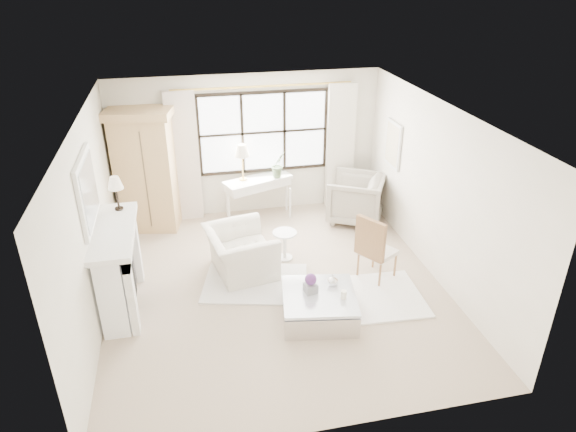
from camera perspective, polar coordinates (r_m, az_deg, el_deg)
The scene contains 32 objects.
floor at distance 7.98m, azimuth -1.31°, elevation -7.82°, with size 5.50×5.50×0.00m, color tan.
ceiling at distance 6.82m, azimuth -1.54°, elevation 11.21°, with size 5.50×5.50×0.00m, color silver.
wall_back at distance 9.81m, azimuth -4.48°, elevation 7.80°, with size 5.00×5.00×0.00m, color silver.
wall_front at distance 5.03m, azimuth 4.66°, elevation -12.53°, with size 5.00×5.00×0.00m, color white.
wall_left at distance 7.31m, azimuth -21.04°, elevation -0.92°, with size 5.50×5.50×0.00m, color beige.
wall_right at distance 8.09m, azimuth 16.26°, elevation 2.53°, with size 5.50×5.50×0.00m, color silver.
window_pane at distance 9.76m, azimuth -2.75°, elevation 9.28°, with size 2.40×0.02×1.50m, color white.
window_frame at distance 9.75m, azimuth -2.74°, elevation 9.27°, with size 2.50×0.04×1.50m, color black, non-canonical shape.
curtain_rod at distance 9.48m, azimuth -2.80°, elevation 14.20°, with size 0.04×0.04×3.30m, color gold.
curtain_left at distance 9.68m, azimuth -11.45°, elevation 6.35°, with size 0.55×0.10×2.47m, color beige.
curtain_right at distance 10.14m, azimuth 5.84°, elevation 7.68°, with size 0.55×0.10×2.47m, color silver.
fireplace at distance 7.61m, azimuth -18.50°, elevation -5.45°, with size 0.58×1.66×1.26m.
mirror_frame at distance 7.11m, azimuth -21.44°, elevation 2.60°, with size 0.05×1.15×0.95m, color white.
mirror_glass at distance 7.10m, azimuth -21.20°, elevation 2.63°, with size 0.02×1.00×0.80m, color silver.
art_frame at distance 9.43m, azimuth 11.59°, elevation 7.81°, with size 0.04×0.62×0.82m, color silver.
art_canvas at distance 9.42m, azimuth 11.48°, elevation 7.81°, with size 0.01×0.52×0.72m, color beige.
mantel_lamp at distance 7.68m, azimuth -18.65°, elevation 3.35°, with size 0.22×0.22×0.51m.
armoire at distance 9.54m, azimuth -15.54°, elevation 4.96°, with size 1.24×0.91×2.24m.
console_table at distance 9.88m, azimuth -3.31°, elevation 2.03°, with size 1.38×0.88×0.80m.
console_lamp at distance 9.49m, azimuth -5.14°, elevation 7.14°, with size 0.28×0.28×0.69m.
orchid_plant at distance 9.69m, azimuth -1.09°, elevation 5.71°, with size 0.27×0.22×0.49m, color #56704B.
side_table at distance 8.50m, azimuth -0.37°, elevation -2.83°, with size 0.40×0.40×0.51m.
rug_left at distance 8.04m, azimuth -3.62°, elevation -7.45°, with size 1.58×1.11×0.03m, color silver.
rug_right at distance 7.80m, azimuth 8.85°, elevation -8.95°, with size 1.60×1.20×0.03m, color white.
club_armchair at distance 8.17m, azimuth -5.30°, elevation -4.01°, with size 1.12×0.98×0.73m, color silver.
wingback_chair at distance 9.80m, azimuth 7.55°, elevation 1.95°, with size 0.96×0.99×0.90m, color #9F9786.
french_chair at distance 8.13m, azimuth 9.75°, elevation -4.91°, with size 0.67×0.67×1.08m.
coffee_table at distance 7.28m, azimuth 3.44°, elevation -9.96°, with size 1.15×1.15×0.38m.
planter_box at distance 7.17m, azimuth 2.52°, elevation -7.99°, with size 0.17×0.17×0.13m, color slate.
planter_flowers at distance 7.09m, azimuth 2.54°, elevation -7.03°, with size 0.16×0.16×0.16m, color #5E2D71.
pillar_candle at distance 7.08m, azimuth 6.20°, elevation -8.68°, with size 0.08×0.08×0.12m, color white.
coffee_vase at distance 7.32m, azimuth 4.98°, elevation -7.10°, with size 0.16×0.16×0.16m, color silver.
Camera 1 is at (-1.21, -6.46, 4.53)m, focal length 32.00 mm.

